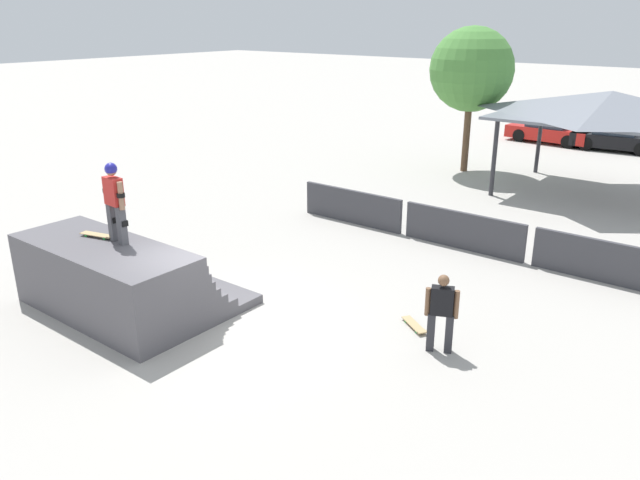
# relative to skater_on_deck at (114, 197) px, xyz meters

# --- Properties ---
(ground_plane) EXTENTS (160.00, 160.00, 0.00)m
(ground_plane) POSITION_rel_skater_on_deck_xyz_m (2.14, 0.77, -2.59)
(ground_plane) COLOR #ADA8A0
(quarter_pipe_ramp) EXTENTS (4.52, 3.37, 1.60)m
(quarter_pipe_ramp) POSITION_rel_skater_on_deck_xyz_m (-0.12, -0.07, -1.88)
(quarter_pipe_ramp) COLOR #565459
(quarter_pipe_ramp) RESTS_ON ground
(skater_on_deck) EXTENTS (0.74, 0.26, 1.73)m
(skater_on_deck) POSITION_rel_skater_on_deck_xyz_m (0.00, 0.00, 0.00)
(skater_on_deck) COLOR #4C4C51
(skater_on_deck) RESTS_ON quarter_pipe_ramp
(skateboard_on_deck) EXTENTS (0.85, 0.41, 0.09)m
(skateboard_on_deck) POSITION_rel_skater_on_deck_xyz_m (-0.62, -0.10, -0.94)
(skateboard_on_deck) COLOR green
(skateboard_on_deck) RESTS_ON quarter_pipe_ramp
(bystander_walking) EXTENTS (0.63, 0.37, 1.60)m
(bystander_walking) POSITION_rel_skater_on_deck_xyz_m (6.32, 2.66, -1.70)
(bystander_walking) COLOR #2D2D33
(bystander_walking) RESTS_ON ground
(skateboard_on_ground) EXTENTS (0.80, 0.62, 0.09)m
(skateboard_on_ground) POSITION_rel_skater_on_deck_xyz_m (5.48, 3.20, -2.53)
(skateboard_on_ground) COLOR green
(skateboard_on_ground) RESTS_ON ground
(barrier_fence) EXTENTS (11.13, 0.12, 1.05)m
(barrier_fence) POSITION_rel_skater_on_deck_xyz_m (4.12, 8.16, -2.07)
(barrier_fence) COLOR #3D3D42
(barrier_fence) RESTS_ON ground
(pavilion_shelter) EXTENTS (7.26, 5.31, 3.74)m
(pavilion_shelter) POSITION_rel_skater_on_deck_xyz_m (5.56, 16.15, 0.63)
(pavilion_shelter) COLOR #2D2D33
(pavilion_shelter) RESTS_ON ground
(tree_beside_pavilion) EXTENTS (3.35, 3.35, 5.82)m
(tree_beside_pavilion) POSITION_rel_skater_on_deck_xyz_m (0.00, 16.79, 1.54)
(tree_beside_pavilion) COLOR brown
(tree_beside_pavilion) RESTS_ON ground
(parked_car_red) EXTENTS (4.30, 1.95, 1.27)m
(parked_car_red) POSITION_rel_skater_on_deck_xyz_m (0.65, 25.17, -1.99)
(parked_car_red) COLOR red
(parked_car_red) RESTS_ON ground
(parked_car_black) EXTENTS (4.16, 2.08, 1.27)m
(parked_car_black) POSITION_rel_skater_on_deck_xyz_m (3.87, 25.24, -1.99)
(parked_car_black) COLOR black
(parked_car_black) RESTS_ON ground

